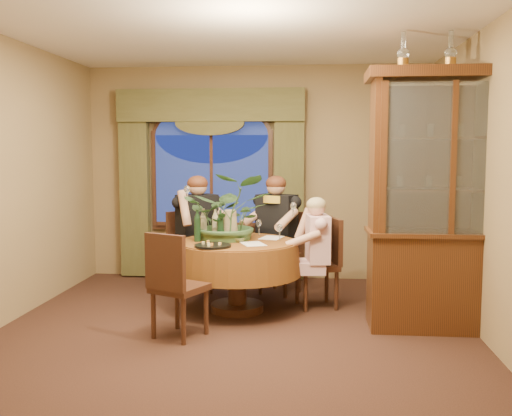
# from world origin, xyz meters

# --- Properties ---
(floor) EXTENTS (5.00, 5.00, 0.00)m
(floor) POSITION_xyz_m (0.00, 0.00, 0.00)
(floor) COLOR black
(floor) RESTS_ON ground
(wall_back) EXTENTS (4.50, 0.00, 4.50)m
(wall_back) POSITION_xyz_m (0.00, 2.50, 1.40)
(wall_back) COLOR olive
(wall_back) RESTS_ON ground
(wall_right) EXTENTS (0.00, 5.00, 5.00)m
(wall_right) POSITION_xyz_m (2.25, 0.00, 1.40)
(wall_right) COLOR olive
(wall_right) RESTS_ON ground
(ceiling) EXTENTS (5.00, 5.00, 0.00)m
(ceiling) POSITION_xyz_m (0.00, 0.00, 2.80)
(ceiling) COLOR white
(ceiling) RESTS_ON wall_back
(window) EXTENTS (1.62, 0.10, 1.32)m
(window) POSITION_xyz_m (-0.60, 2.43, 1.30)
(window) COLOR navy
(window) RESTS_ON wall_back
(arched_transom) EXTENTS (1.60, 0.06, 0.44)m
(arched_transom) POSITION_xyz_m (-0.60, 2.43, 2.08)
(arched_transom) COLOR navy
(arched_transom) RESTS_ON wall_back
(drapery_left) EXTENTS (0.38, 0.14, 2.32)m
(drapery_left) POSITION_xyz_m (-1.63, 2.38, 1.18)
(drapery_left) COLOR #434321
(drapery_left) RESTS_ON floor
(drapery_right) EXTENTS (0.38, 0.14, 2.32)m
(drapery_right) POSITION_xyz_m (0.43, 2.38, 1.18)
(drapery_right) COLOR #434321
(drapery_right) RESTS_ON floor
(swag_valance) EXTENTS (2.45, 0.16, 0.42)m
(swag_valance) POSITION_xyz_m (-0.60, 2.35, 2.28)
(swag_valance) COLOR #434321
(swag_valance) RESTS_ON wall_back
(dining_table) EXTENTS (1.78, 1.78, 0.75)m
(dining_table) POSITION_xyz_m (-0.06, 0.84, 0.38)
(dining_table) COLOR maroon
(dining_table) RESTS_ON floor
(china_cabinet) EXTENTS (1.50, 0.59, 2.44)m
(china_cabinet) POSITION_xyz_m (1.96, 0.43, 1.22)
(china_cabinet) COLOR #371E11
(china_cabinet) RESTS_ON floor
(oil_lamp_left) EXTENTS (0.11, 0.11, 0.34)m
(oil_lamp_left) POSITION_xyz_m (1.54, 0.43, 2.61)
(oil_lamp_left) COLOR #A5722D
(oil_lamp_left) RESTS_ON china_cabinet
(oil_lamp_center) EXTENTS (0.11, 0.11, 0.34)m
(oil_lamp_center) POSITION_xyz_m (1.96, 0.43, 2.61)
(oil_lamp_center) COLOR #A5722D
(oil_lamp_center) RESTS_ON china_cabinet
(oil_lamp_right) EXTENTS (0.11, 0.11, 0.34)m
(oil_lamp_right) POSITION_xyz_m (2.39, 0.43, 2.61)
(oil_lamp_right) COLOR #A5722D
(oil_lamp_right) RESTS_ON china_cabinet
(chair_right) EXTENTS (0.52, 0.52, 0.96)m
(chair_right) POSITION_xyz_m (0.78, 1.08, 0.48)
(chair_right) COLOR black
(chair_right) RESTS_ON floor
(chair_back_right) EXTENTS (0.57, 0.57, 0.96)m
(chair_back_right) POSITION_xyz_m (0.35, 1.64, 0.48)
(chair_back_right) COLOR black
(chair_back_right) RESTS_ON floor
(chair_back) EXTENTS (0.59, 0.59, 0.96)m
(chair_back) POSITION_xyz_m (-0.70, 1.55, 0.48)
(chair_back) COLOR black
(chair_back) RESTS_ON floor
(chair_front_left) EXTENTS (0.56, 0.56, 0.96)m
(chair_front_left) POSITION_xyz_m (-0.47, -0.04, 0.48)
(chair_front_left) COLOR black
(chair_front_left) RESTS_ON floor
(person_pink) EXTENTS (0.46, 0.49, 1.21)m
(person_pink) POSITION_xyz_m (0.78, 0.96, 0.61)
(person_pink) COLOR beige
(person_pink) RESTS_ON floor
(person_back) EXTENTS (0.69, 0.68, 1.41)m
(person_back) POSITION_xyz_m (-0.61, 1.49, 0.71)
(person_back) COLOR black
(person_back) RESTS_ON floor
(person_scarf) EXTENTS (0.66, 0.64, 1.41)m
(person_scarf) POSITION_xyz_m (0.31, 1.62, 0.70)
(person_scarf) COLOR black
(person_scarf) RESTS_ON floor
(stoneware_vase) EXTENTS (0.17, 0.17, 0.31)m
(stoneware_vase) POSITION_xyz_m (-0.15, 0.98, 0.91)
(stoneware_vase) COLOR #9C8765
(stoneware_vase) RESTS_ON dining_table
(centerpiece_plant) EXTENTS (0.92, 1.02, 0.80)m
(centerpiece_plant) POSITION_xyz_m (-0.16, 0.97, 1.35)
(centerpiece_plant) COLOR #355831
(centerpiece_plant) RESTS_ON dining_table
(olive_bowl) EXTENTS (0.15, 0.15, 0.05)m
(olive_bowl) POSITION_xyz_m (-0.05, 0.79, 0.77)
(olive_bowl) COLOR #555F2D
(olive_bowl) RESTS_ON dining_table
(cheese_platter) EXTENTS (0.36, 0.36, 0.02)m
(cheese_platter) POSITION_xyz_m (-0.25, 0.44, 0.76)
(cheese_platter) COLOR black
(cheese_platter) RESTS_ON dining_table
(wine_bottle_0) EXTENTS (0.07, 0.07, 0.33)m
(wine_bottle_0) POSITION_xyz_m (-0.43, 0.93, 0.92)
(wine_bottle_0) COLOR tan
(wine_bottle_0) RESTS_ON dining_table
(wine_bottle_1) EXTENTS (0.07, 0.07, 0.33)m
(wine_bottle_1) POSITION_xyz_m (-0.29, 0.86, 0.92)
(wine_bottle_1) COLOR tan
(wine_bottle_1) RESTS_ON dining_table
(wine_bottle_2) EXTENTS (0.07, 0.07, 0.33)m
(wine_bottle_2) POSITION_xyz_m (-0.22, 0.78, 0.92)
(wine_bottle_2) COLOR black
(wine_bottle_2) RESTS_ON dining_table
(wine_bottle_3) EXTENTS (0.07, 0.07, 0.33)m
(wine_bottle_3) POSITION_xyz_m (-0.32, 1.01, 0.92)
(wine_bottle_3) COLOR black
(wine_bottle_3) RESTS_ON dining_table
(wine_bottle_4) EXTENTS (0.07, 0.07, 0.33)m
(wine_bottle_4) POSITION_xyz_m (-0.47, 0.77, 0.92)
(wine_bottle_4) COLOR black
(wine_bottle_4) RESTS_ON dining_table
(tasting_paper_0) EXTENTS (0.31, 0.36, 0.00)m
(tasting_paper_0) POSITION_xyz_m (0.13, 0.64, 0.75)
(tasting_paper_0) COLOR white
(tasting_paper_0) RESTS_ON dining_table
(tasting_paper_1) EXTENTS (0.28, 0.34, 0.00)m
(tasting_paper_1) POSITION_xyz_m (0.29, 1.08, 0.75)
(tasting_paper_1) COLOR white
(tasting_paper_1) RESTS_ON dining_table
(wine_glass_person_pink) EXTENTS (0.07, 0.07, 0.18)m
(wine_glass_person_pink) POSITION_xyz_m (0.38, 0.90, 0.84)
(wine_glass_person_pink) COLOR silver
(wine_glass_person_pink) RESTS_ON dining_table
(wine_glass_person_back) EXTENTS (0.07, 0.07, 0.18)m
(wine_glass_person_back) POSITION_xyz_m (-0.35, 1.18, 0.84)
(wine_glass_person_back) COLOR silver
(wine_glass_person_back) RESTS_ON dining_table
(wine_glass_person_scarf) EXTENTS (0.07, 0.07, 0.18)m
(wine_glass_person_scarf) POSITION_xyz_m (0.13, 1.24, 0.84)
(wine_glass_person_scarf) COLOR silver
(wine_glass_person_scarf) RESTS_ON dining_table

